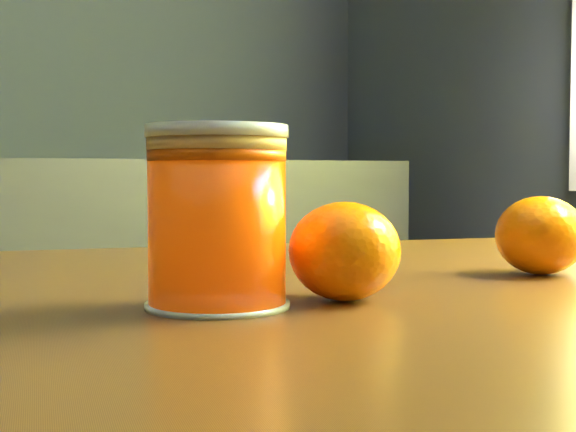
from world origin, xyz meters
name	(u,v)px	position (x,y,z in m)	size (l,w,h in m)	color
table	(424,429)	(0.92, 0.12, 0.69)	(1.14, 0.86, 0.79)	brown
juice_glass	(217,218)	(0.76, 0.10, 0.85)	(0.08, 0.08, 0.11)	#FF4A05
orange_front	(345,251)	(0.84, 0.10, 0.82)	(0.07, 0.07, 0.06)	orange
orange_back	(541,235)	(1.05, 0.15, 0.82)	(0.07, 0.07, 0.06)	orange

